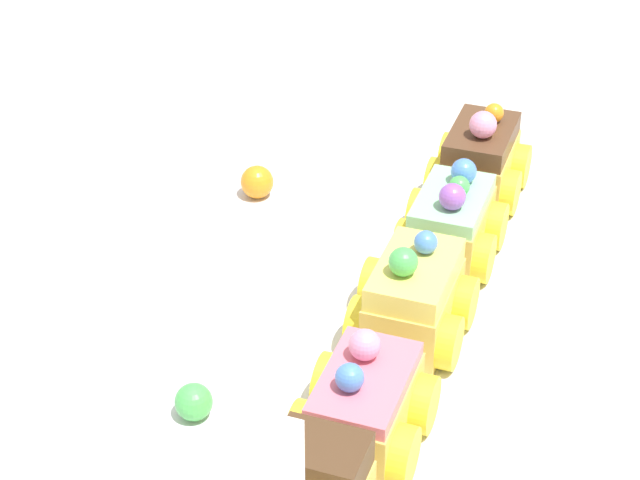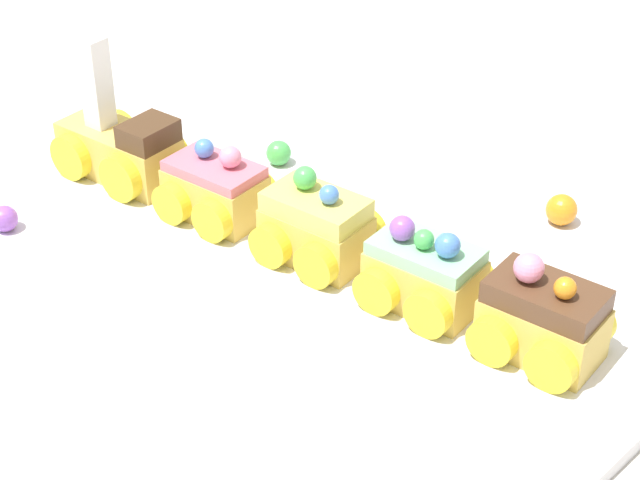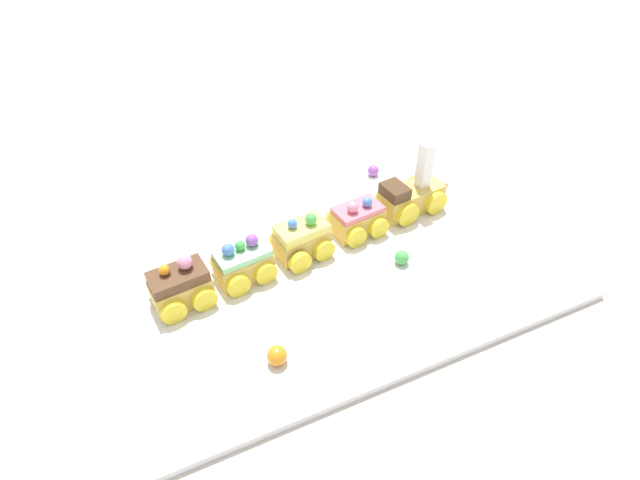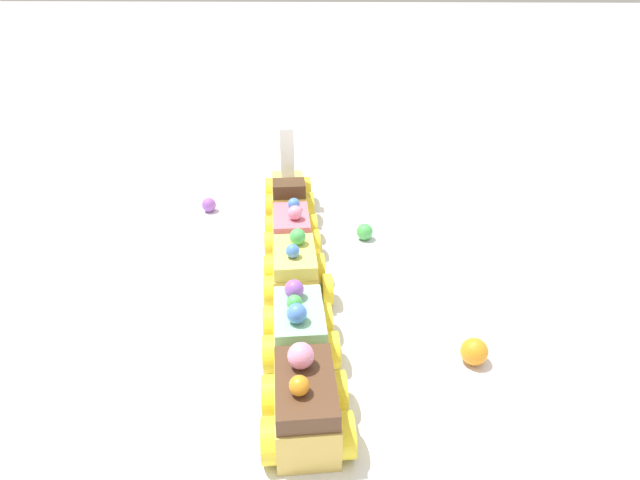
% 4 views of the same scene
% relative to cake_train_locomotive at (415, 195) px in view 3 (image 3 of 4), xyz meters
% --- Properties ---
extents(ground_plane, '(10.00, 10.00, 0.00)m').
position_rel_cake_train_locomotive_xyz_m(ground_plane, '(-0.18, -0.06, -0.04)').
color(ground_plane, beige).
extents(display_board, '(0.64, 0.44, 0.01)m').
position_rel_cake_train_locomotive_xyz_m(display_board, '(-0.18, -0.06, -0.03)').
color(display_board, white).
rests_on(display_board, ground_plane).
extents(cake_train_locomotive, '(0.14, 0.08, 0.12)m').
position_rel_cake_train_locomotive_xyz_m(cake_train_locomotive, '(0.00, 0.00, 0.00)').
color(cake_train_locomotive, '#E0BC56').
rests_on(cake_train_locomotive, display_board).
extents(cake_car_strawberry, '(0.08, 0.08, 0.07)m').
position_rel_cake_train_locomotive_xyz_m(cake_car_strawberry, '(-0.12, -0.01, -0.00)').
color(cake_car_strawberry, '#E0BC56').
rests_on(cake_car_strawberry, display_board).
extents(cake_car_lemon, '(0.08, 0.08, 0.07)m').
position_rel_cake_train_locomotive_xyz_m(cake_car_lemon, '(-0.22, -0.03, -0.00)').
color(cake_car_lemon, '#E0BC56').
rests_on(cake_car_lemon, display_board).
extents(cake_car_mint, '(0.08, 0.08, 0.07)m').
position_rel_cake_train_locomotive_xyz_m(cake_car_mint, '(-0.31, -0.04, -0.00)').
color(cake_car_mint, '#E0BC56').
rests_on(cake_car_mint, display_board).
extents(cake_car_chocolate, '(0.08, 0.08, 0.07)m').
position_rel_cake_train_locomotive_xyz_m(cake_car_chocolate, '(-0.40, -0.05, -0.00)').
color(cake_car_chocolate, '#E0BC56').
rests_on(cake_car_chocolate, display_board).
extents(gumball_purple, '(0.02, 0.02, 0.02)m').
position_rel_cake_train_locomotive_xyz_m(gumball_purple, '(-0.01, 0.12, -0.02)').
color(gumball_purple, '#9956C6').
rests_on(gumball_purple, display_board).
extents(gumball_green, '(0.02, 0.02, 0.02)m').
position_rel_cake_train_locomotive_xyz_m(gumball_green, '(-0.09, -0.11, -0.02)').
color(gumball_green, '#4CBC56').
rests_on(gumball_green, display_board).
extents(gumball_orange, '(0.03, 0.03, 0.03)m').
position_rel_cake_train_locomotive_xyz_m(gumball_orange, '(-0.32, -0.20, -0.02)').
color(gumball_orange, orange).
rests_on(gumball_orange, display_board).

